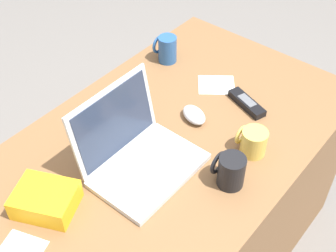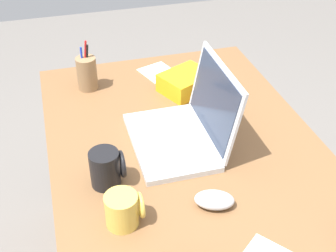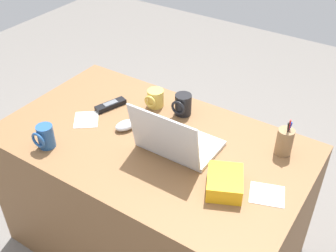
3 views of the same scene
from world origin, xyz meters
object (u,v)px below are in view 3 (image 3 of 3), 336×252
at_px(computer_mouse, 126,125).
at_px(snack_bag, 225,182).
at_px(pen_holder, 285,141).
at_px(coffee_mug_white, 183,105).
at_px(laptop, 175,141).
at_px(cordless_phone, 111,105).
at_px(coffee_mug_tall, 155,98).
at_px(coffee_mug_spare, 45,137).

xyz_separation_m(computer_mouse, snack_bag, (-0.55, 0.10, 0.01)).
xyz_separation_m(pen_holder, snack_bag, (0.11, 0.33, -0.03)).
bearing_deg(coffee_mug_white, laptop, 115.30).
height_order(cordless_phone, snack_bag, snack_bag).
bearing_deg(snack_bag, laptop, -18.07).
xyz_separation_m(laptop, coffee_mug_tall, (0.27, -0.24, -0.01)).
distance_m(computer_mouse, snack_bag, 0.56).
bearing_deg(snack_bag, cordless_phone, -15.33).
bearing_deg(snack_bag, computer_mouse, -10.06).
relative_size(computer_mouse, pen_holder, 0.57).
height_order(pen_holder, snack_bag, pen_holder).
relative_size(laptop, computer_mouse, 3.25).
relative_size(computer_mouse, coffee_mug_tall, 1.09).
height_order(laptop, coffee_mug_white, laptop).
xyz_separation_m(coffee_mug_tall, coffee_mug_spare, (0.21, 0.51, 0.01)).
bearing_deg(cordless_phone, snack_bag, 164.67).
xyz_separation_m(coffee_mug_spare, cordless_phone, (-0.03, -0.39, -0.04)).
bearing_deg(laptop, coffee_mug_white, -64.70).
relative_size(coffee_mug_tall, snack_bag, 0.56).
distance_m(computer_mouse, coffee_mug_tall, 0.23).
bearing_deg(laptop, coffee_mug_tall, -41.46).
height_order(coffee_mug_white, coffee_mug_spare, coffee_mug_spare).
distance_m(coffee_mug_spare, pen_holder, 1.00).
height_order(coffee_mug_tall, snack_bag, coffee_mug_tall).
xyz_separation_m(cordless_phone, snack_bag, (-0.72, 0.20, 0.02)).
distance_m(coffee_mug_white, pen_holder, 0.50).
bearing_deg(coffee_mug_white, cordless_phone, 23.93).
bearing_deg(coffee_mug_tall, cordless_phone, 36.24).
xyz_separation_m(computer_mouse, coffee_mug_white, (-0.15, -0.24, 0.03)).
distance_m(coffee_mug_white, coffee_mug_tall, 0.15).
xyz_separation_m(cordless_phone, pen_holder, (-0.83, -0.13, 0.05)).
height_order(computer_mouse, coffee_mug_white, coffee_mug_white).
relative_size(coffee_mug_spare, pen_holder, 0.59).
bearing_deg(coffee_mug_spare, laptop, -149.48).
distance_m(laptop, pen_holder, 0.45).
distance_m(computer_mouse, coffee_mug_spare, 0.35).
height_order(coffee_mug_white, pen_holder, pen_holder).
bearing_deg(laptop, snack_bag, 161.93).
height_order(computer_mouse, pen_holder, pen_holder).
relative_size(coffee_mug_tall, cordless_phone, 0.57).
distance_m(coffee_mug_spare, snack_bag, 0.78).
height_order(computer_mouse, coffee_mug_spare, coffee_mug_spare).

